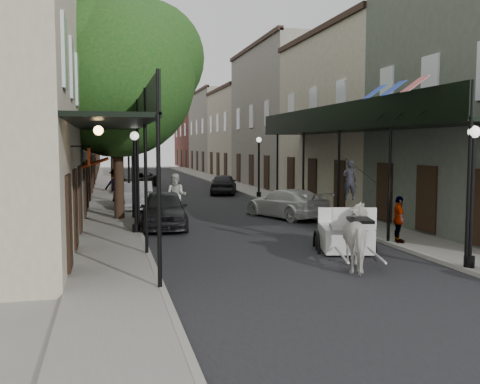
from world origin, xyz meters
TOP-DOWN VIEW (x-y plane):
  - ground at (0.00, 0.00)m, footprint 140.00×140.00m
  - road at (0.00, 20.00)m, footprint 8.00×90.00m
  - sidewalk_left at (-5.00, 20.00)m, footprint 2.20×90.00m
  - sidewalk_right at (5.00, 20.00)m, footprint 2.20×90.00m
  - building_row_left at (-8.60, 30.00)m, footprint 5.00×80.00m
  - building_row_right at (8.60, 30.00)m, footprint 5.00×80.00m
  - gallery_left at (-4.79, 6.98)m, footprint 2.20×18.05m
  - gallery_right at (4.79, 6.98)m, footprint 2.20×18.05m
  - tree_near at (-4.20, 10.18)m, footprint 7.31×6.80m
  - tree_far at (-4.25, 24.18)m, footprint 6.45×6.00m
  - lamppost_right_near at (4.10, -2.00)m, footprint 0.32×0.32m
  - lamppost_left at (-4.10, 6.00)m, footprint 0.32×0.32m
  - lamppost_right_far at (4.10, 18.00)m, footprint 0.32×0.32m
  - horse at (1.47, -1.00)m, footprint 1.44×2.22m
  - carriage at (2.17, 1.61)m, footprint 2.19×2.84m
  - pedestrian_walking at (-2.00, 10.67)m, footprint 1.20×1.07m
  - pedestrian_sidewalk_left at (-4.64, 17.35)m, footprint 1.29×0.83m
  - pedestrian_sidewalk_right at (4.20, 1.69)m, footprint 0.63×0.97m
  - car_left_near at (-2.91, 7.49)m, footprint 2.17×4.59m
  - car_left_mid at (-3.60, 14.00)m, footprint 1.70×4.42m
  - car_left_far at (-2.60, 28.70)m, footprint 3.59×4.83m
  - car_right_near at (2.85, 9.15)m, footprint 3.37×4.99m
  - car_right_far at (2.60, 21.45)m, footprint 2.72×4.44m

SIDE VIEW (x-z plane):
  - ground at x=0.00m, z-range 0.00..0.00m
  - road at x=0.00m, z-range 0.00..0.01m
  - sidewalk_left at x=-5.00m, z-range 0.00..0.12m
  - sidewalk_right at x=5.00m, z-range 0.00..0.12m
  - car_left_far at x=-2.60m, z-range 0.00..1.22m
  - car_right_near at x=2.85m, z-range 0.00..1.34m
  - car_right_far at x=2.60m, z-range 0.00..1.41m
  - car_left_mid at x=-3.60m, z-range 0.00..1.44m
  - car_left_near at x=-2.91m, z-range 0.00..1.52m
  - horse at x=1.47m, z-range 0.00..1.73m
  - pedestrian_sidewalk_right at x=4.20m, z-range 0.12..1.66m
  - pedestrian_walking at x=-2.00m, z-range 0.00..2.02m
  - pedestrian_sidewalk_left at x=-4.64m, z-range 0.12..2.00m
  - carriage at x=2.17m, z-range -0.32..2.58m
  - lamppost_right_near at x=4.10m, z-range 0.19..3.90m
  - lamppost_left at x=-4.10m, z-range 0.19..3.90m
  - lamppost_right_far at x=4.10m, z-range 0.19..3.90m
  - gallery_left at x=-4.79m, z-range 1.61..6.49m
  - gallery_right at x=4.79m, z-range 1.61..6.49m
  - building_row_left at x=-8.60m, z-range 0.00..10.50m
  - building_row_right at x=8.60m, z-range 0.00..10.50m
  - tree_far at x=-4.25m, z-range 1.53..10.14m
  - tree_near at x=-4.20m, z-range 1.67..11.30m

